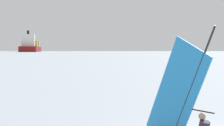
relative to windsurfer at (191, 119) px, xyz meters
The scene contains 2 objects.
windsurfer is the anchor object (origin of this frame).
cargo_ship 623.92m from the windsurfer, 92.39° to the left, with size 33.91×166.13×34.36m.
Camera 1 is at (-5.99, -11.08, 3.21)m, focal length 55.47 mm.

